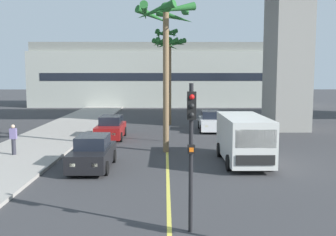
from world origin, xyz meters
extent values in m
cube|color=#DBCC4C|center=(0.00, 24.00, 0.00)|extent=(0.14, 56.00, 0.01)
cube|color=gray|center=(9.64, 30.06, 6.94)|extent=(2.80, 4.40, 13.88)
cube|color=#ADB2A8|center=(0.00, 53.81, 3.66)|extent=(36.25, 8.00, 7.32)
cube|color=gray|center=(0.00, 53.81, 7.92)|extent=(35.52, 7.20, 1.20)
cube|color=black|center=(0.00, 49.79, 4.02)|extent=(32.62, 0.04, 1.00)
cube|color=maroon|center=(-3.84, 25.14, 0.58)|extent=(1.72, 4.11, 0.80)
cube|color=black|center=(-3.84, 25.29, 1.26)|extent=(1.40, 2.06, 0.60)
cube|color=#F2EDCC|center=(-3.38, 23.13, 0.63)|extent=(0.24, 0.08, 0.14)
cube|color=#F2EDCC|center=(-4.32, 23.13, 0.63)|extent=(0.24, 0.08, 0.14)
cylinder|color=black|center=(-3.04, 23.87, 0.32)|extent=(0.22, 0.64, 0.64)
cylinder|color=black|center=(-4.66, 23.87, 0.32)|extent=(0.22, 0.64, 0.64)
cylinder|color=black|center=(-3.03, 26.41, 0.32)|extent=(0.22, 0.64, 0.64)
cylinder|color=black|center=(-4.65, 26.42, 0.32)|extent=(0.22, 0.64, 0.64)
cube|color=black|center=(-3.53, 16.52, 0.58)|extent=(1.73, 4.11, 0.80)
cube|color=black|center=(-3.53, 16.67, 1.26)|extent=(1.41, 2.06, 0.60)
cube|color=#F2EDCC|center=(-3.08, 14.50, 0.63)|extent=(0.24, 0.08, 0.14)
cube|color=#F2EDCC|center=(-4.02, 14.51, 0.63)|extent=(0.24, 0.08, 0.14)
cylinder|color=black|center=(-2.74, 15.24, 0.32)|extent=(0.22, 0.64, 0.64)
cylinder|color=black|center=(-4.35, 15.25, 0.32)|extent=(0.22, 0.64, 0.64)
cylinder|color=black|center=(-2.72, 17.78, 0.32)|extent=(0.22, 0.64, 0.64)
cylinder|color=black|center=(-4.33, 17.79, 0.32)|extent=(0.22, 0.64, 0.64)
cube|color=white|center=(3.45, 28.82, 0.58)|extent=(1.84, 4.16, 0.80)
cube|color=black|center=(3.46, 28.97, 1.26)|extent=(1.47, 2.10, 0.60)
cube|color=#F2EDCC|center=(3.85, 26.80, 0.63)|extent=(0.24, 0.09, 0.14)
cube|color=#F2EDCC|center=(2.91, 26.83, 0.63)|extent=(0.24, 0.09, 0.14)
cylinder|color=black|center=(4.21, 27.52, 0.32)|extent=(0.24, 0.65, 0.64)
cylinder|color=black|center=(2.60, 27.58, 0.32)|extent=(0.24, 0.65, 0.64)
cylinder|color=black|center=(4.30, 30.06, 0.32)|extent=(0.24, 0.65, 0.64)
cylinder|color=black|center=(2.69, 30.12, 0.32)|extent=(0.24, 0.65, 0.64)
cube|color=silver|center=(3.78, 17.55, 1.31)|extent=(2.01, 5.20, 2.10)
cube|color=black|center=(3.79, 14.99, 1.66)|extent=(1.80, 0.08, 0.80)
cube|color=black|center=(3.79, 14.93, 0.73)|extent=(1.70, 0.06, 0.44)
cylinder|color=black|center=(4.74, 15.99, 0.38)|extent=(0.26, 0.76, 0.76)
cylinder|color=black|center=(2.84, 15.99, 0.38)|extent=(0.26, 0.76, 0.76)
cylinder|color=black|center=(4.73, 19.11, 0.38)|extent=(0.26, 0.76, 0.76)
cylinder|color=black|center=(2.83, 19.11, 0.38)|extent=(0.26, 0.76, 0.76)
cylinder|color=black|center=(0.60, 8.93, 2.10)|extent=(0.12, 0.12, 4.20)
cube|color=black|center=(0.60, 8.79, 3.60)|extent=(0.24, 0.20, 0.76)
sphere|color=red|center=(0.60, 8.69, 3.84)|extent=(0.14, 0.14, 0.14)
sphere|color=black|center=(0.60, 8.69, 3.60)|extent=(0.14, 0.14, 0.14)
sphere|color=black|center=(0.60, 8.69, 3.36)|extent=(0.14, 0.14, 0.14)
cube|color=black|center=(0.60, 8.81, 2.40)|extent=(0.20, 0.16, 0.24)
cube|color=orange|center=(0.60, 8.73, 2.40)|extent=(0.12, 0.03, 0.12)
cylinder|color=black|center=(0.05, 23.96, 2.10)|extent=(0.12, 0.12, 4.20)
cube|color=black|center=(0.05, 23.82, 3.60)|extent=(0.24, 0.20, 0.76)
sphere|color=red|center=(0.05, 23.72, 3.84)|extent=(0.14, 0.14, 0.14)
sphere|color=black|center=(0.05, 23.72, 3.60)|extent=(0.14, 0.14, 0.14)
sphere|color=black|center=(0.05, 23.72, 3.36)|extent=(0.14, 0.14, 0.14)
cube|color=black|center=(0.05, 23.84, 2.40)|extent=(0.20, 0.16, 0.24)
cube|color=orange|center=(0.05, 23.76, 2.40)|extent=(0.12, 0.03, 0.12)
cylinder|color=brown|center=(-0.07, 20.49, 3.95)|extent=(0.33, 0.33, 7.90)
sphere|color=#236028|center=(-0.07, 20.49, 8.05)|extent=(0.60, 0.60, 0.60)
cone|color=#236028|center=(1.09, 20.53, 7.79)|extent=(0.53, 2.38, 0.95)
cone|color=#236028|center=(0.46, 21.52, 7.69)|extent=(2.29, 1.45, 1.11)
cone|color=#236028|center=(-0.78, 21.41, 7.73)|extent=(2.13, 1.79, 1.04)
cone|color=#236028|center=(-1.23, 20.48, 7.82)|extent=(0.45, 2.36, 0.89)
cone|color=#236028|center=(-0.61, 19.47, 7.73)|extent=(2.28, 1.50, 1.05)
cone|color=#236028|center=(0.41, 19.43, 7.83)|extent=(2.34, 1.37, 0.88)
cylinder|color=brown|center=(0.02, 39.07, 4.29)|extent=(0.37, 0.37, 8.58)
sphere|color=#236028|center=(0.02, 39.07, 8.73)|extent=(0.60, 0.60, 0.60)
cone|color=#236028|center=(0.82, 39.01, 8.39)|extent=(0.56, 1.68, 1.04)
cone|color=#236028|center=(0.50, 39.72, 8.49)|extent=(1.60, 1.35, 0.88)
cone|color=#236028|center=(-0.36, 39.78, 8.47)|extent=(1.68, 1.17, 0.91)
cone|color=#236028|center=(-0.78, 39.14, 8.37)|extent=(0.59, 1.68, 1.06)
cone|color=#236028|center=(-0.42, 38.40, 8.45)|extent=(1.63, 1.28, 0.94)
cone|color=#236028|center=(0.39, 38.36, 8.55)|extent=(1.68, 1.16, 0.78)
cylinder|color=brown|center=(0.24, 32.67, 3.57)|extent=(0.39, 0.39, 7.13)
sphere|color=#236028|center=(0.24, 32.67, 7.28)|extent=(0.60, 0.60, 0.60)
cone|color=#236028|center=(1.20, 32.56, 7.07)|extent=(0.67, 2.02, 0.84)
cone|color=#236028|center=(0.87, 33.40, 7.10)|extent=(1.78, 1.63, 0.80)
cone|color=#236028|center=(0.12, 33.63, 6.93)|extent=(2.00, 0.68, 1.08)
cone|color=#236028|center=(-0.43, 33.37, 7.02)|extent=(1.73, 1.69, 0.94)
cone|color=#236028|center=(-0.73, 32.65, 7.01)|extent=(0.49, 1.99, 0.96)
cone|color=#236028|center=(-0.54, 32.10, 7.06)|extent=(1.53, 1.85, 0.87)
cone|color=#236028|center=(0.10, 31.72, 6.93)|extent=(2.01, 0.71, 1.08)
cone|color=#236028|center=(0.88, 31.95, 6.98)|extent=(1.76, 1.64, 1.00)
cylinder|color=#2D2D38|center=(-8.19, 19.05, 0.57)|extent=(0.22, 0.22, 0.85)
cube|color=slate|center=(-8.19, 19.05, 1.28)|extent=(0.34, 0.22, 0.56)
sphere|color=beige|center=(-8.19, 19.05, 1.67)|extent=(0.20, 0.20, 0.20)
camera|label=1|loc=(-0.12, -1.90, 4.46)|focal=42.52mm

